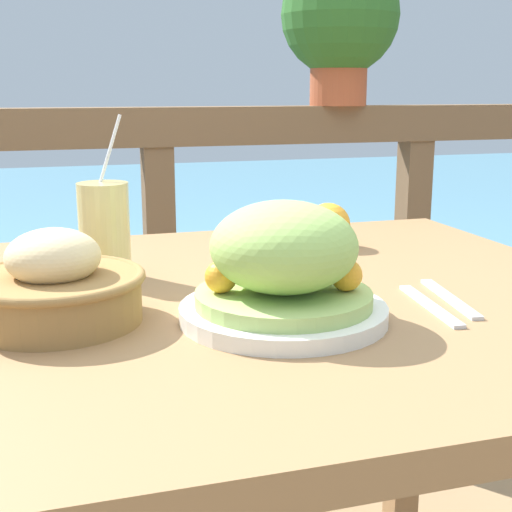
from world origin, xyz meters
name	(u,v)px	position (x,y,z in m)	size (l,w,h in m)	color
patio_table	(246,359)	(0.00, 0.00, 0.66)	(1.09, 0.92, 0.75)	#997047
railing_fence	(159,235)	(0.00, 0.76, 0.69)	(2.80, 0.08, 0.99)	brown
sea_backdrop	(93,235)	(0.00, 3.26, 0.20)	(12.00, 4.00, 0.39)	#568EA8
salad_plate	(284,270)	(0.01, -0.12, 0.82)	(0.26, 0.26, 0.15)	white
drink_glass	(104,231)	(-0.18, 0.15, 0.83)	(0.08, 0.08, 0.24)	#DBCC7F
bread_basket	(55,287)	(-0.26, -0.05, 0.80)	(0.22, 0.22, 0.12)	olive
potted_plant	(340,20)	(0.46, 0.76, 1.19)	(0.29, 0.29, 0.36)	#A34C2D
fork	(430,305)	(0.22, -0.13, 0.75)	(0.04, 0.18, 0.00)	silver
knife	(450,298)	(0.26, -0.10, 0.75)	(0.04, 0.18, 0.00)	silver
orange_near_basket	(328,225)	(0.23, 0.25, 0.79)	(0.08, 0.08, 0.08)	#F9A328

